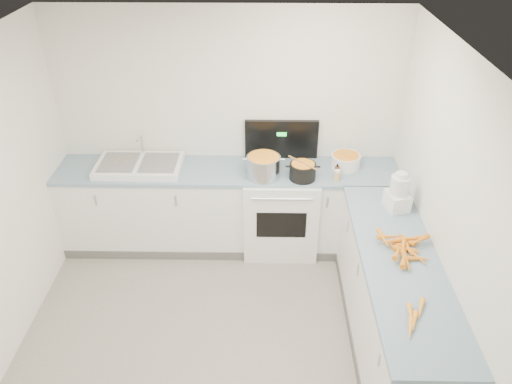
{
  "coord_description": "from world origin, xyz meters",
  "views": [
    {
      "loc": [
        0.37,
        -2.71,
        3.46
      ],
      "look_at": [
        0.3,
        1.1,
        1.05
      ],
      "focal_mm": 35.0,
      "sensor_mm": 36.0,
      "label": 1
    }
  ],
  "objects_px": {
    "steel_pot": "(263,168)",
    "sink": "(139,165)",
    "black_pot": "(303,172)",
    "mixing_bowl": "(345,161)",
    "stove": "(280,208)",
    "food_processor": "(398,193)",
    "extract_bottle": "(337,172)",
    "spice_jar": "(337,176)"
  },
  "relations": [
    {
      "from": "steel_pot",
      "to": "sink",
      "type": "bearing_deg",
      "value": 173.82
    },
    {
      "from": "black_pot",
      "to": "steel_pot",
      "type": "bearing_deg",
      "value": 175.2
    },
    {
      "from": "sink",
      "to": "mixing_bowl",
      "type": "relative_size",
      "value": 2.88
    },
    {
      "from": "stove",
      "to": "steel_pot",
      "type": "bearing_deg",
      "value": -146.66
    },
    {
      "from": "stove",
      "to": "food_processor",
      "type": "bearing_deg",
      "value": -33.16
    },
    {
      "from": "food_processor",
      "to": "extract_bottle",
      "type": "bearing_deg",
      "value": 130.43
    },
    {
      "from": "stove",
      "to": "extract_bottle",
      "type": "height_order",
      "value": "stove"
    },
    {
      "from": "black_pot",
      "to": "food_processor",
      "type": "distance_m",
      "value": 0.96
    },
    {
      "from": "extract_bottle",
      "to": "food_processor",
      "type": "distance_m",
      "value": 0.73
    },
    {
      "from": "extract_bottle",
      "to": "spice_jar",
      "type": "xyz_separation_m",
      "value": [
        -0.01,
        -0.08,
        -0.01
      ]
    },
    {
      "from": "mixing_bowl",
      "to": "spice_jar",
      "type": "bearing_deg",
      "value": -113.17
    },
    {
      "from": "mixing_bowl",
      "to": "black_pot",
      "type": "bearing_deg",
      "value": -152.13
    },
    {
      "from": "mixing_bowl",
      "to": "extract_bottle",
      "type": "distance_m",
      "value": 0.23
    },
    {
      "from": "sink",
      "to": "steel_pot",
      "type": "relative_size",
      "value": 2.58
    },
    {
      "from": "sink",
      "to": "mixing_bowl",
      "type": "xyz_separation_m",
      "value": [
        2.1,
        0.07,
        0.03
      ]
    },
    {
      "from": "black_pot",
      "to": "spice_jar",
      "type": "relative_size",
      "value": 2.58
    },
    {
      "from": "black_pot",
      "to": "spice_jar",
      "type": "distance_m",
      "value": 0.34
    },
    {
      "from": "spice_jar",
      "to": "food_processor",
      "type": "relative_size",
      "value": 0.28
    },
    {
      "from": "mixing_bowl",
      "to": "food_processor",
      "type": "height_order",
      "value": "food_processor"
    },
    {
      "from": "stove",
      "to": "black_pot",
      "type": "xyz_separation_m",
      "value": [
        0.2,
        -0.15,
        0.54
      ]
    },
    {
      "from": "steel_pot",
      "to": "mixing_bowl",
      "type": "bearing_deg",
      "value": 13.9
    },
    {
      "from": "black_pot",
      "to": "mixing_bowl",
      "type": "relative_size",
      "value": 0.87
    },
    {
      "from": "black_pot",
      "to": "food_processor",
      "type": "bearing_deg",
      "value": -32.01
    },
    {
      "from": "extract_bottle",
      "to": "food_processor",
      "type": "relative_size",
      "value": 0.31
    },
    {
      "from": "steel_pot",
      "to": "extract_bottle",
      "type": "relative_size",
      "value": 2.91
    },
    {
      "from": "steel_pot",
      "to": "spice_jar",
      "type": "bearing_deg",
      "value": -5.3
    },
    {
      "from": "black_pot",
      "to": "spice_jar",
      "type": "height_order",
      "value": "black_pot"
    },
    {
      "from": "stove",
      "to": "spice_jar",
      "type": "bearing_deg",
      "value": -19.38
    },
    {
      "from": "sink",
      "to": "spice_jar",
      "type": "xyz_separation_m",
      "value": [
        1.99,
        -0.2,
        0.01
      ]
    },
    {
      "from": "black_pot",
      "to": "mixing_bowl",
      "type": "height_order",
      "value": "black_pot"
    },
    {
      "from": "sink",
      "to": "stove",
      "type": "bearing_deg",
      "value": -0.62
    },
    {
      "from": "stove",
      "to": "black_pot",
      "type": "height_order",
      "value": "stove"
    },
    {
      "from": "sink",
      "to": "extract_bottle",
      "type": "distance_m",
      "value": 2.0
    },
    {
      "from": "stove",
      "to": "black_pot",
      "type": "bearing_deg",
      "value": -37.56
    },
    {
      "from": "spice_jar",
      "to": "stove",
      "type": "bearing_deg",
      "value": 160.62
    },
    {
      "from": "sink",
      "to": "extract_bottle",
      "type": "relative_size",
      "value": 7.5
    },
    {
      "from": "spice_jar",
      "to": "food_processor",
      "type": "height_order",
      "value": "food_processor"
    },
    {
      "from": "black_pot",
      "to": "mixing_bowl",
      "type": "bearing_deg",
      "value": 27.87
    },
    {
      "from": "steel_pot",
      "to": "black_pot",
      "type": "bearing_deg",
      "value": -4.8
    },
    {
      "from": "black_pot",
      "to": "extract_bottle",
      "type": "relative_size",
      "value": 2.26
    },
    {
      "from": "stove",
      "to": "sink",
      "type": "height_order",
      "value": "stove"
    },
    {
      "from": "stove",
      "to": "spice_jar",
      "type": "height_order",
      "value": "stove"
    }
  ]
}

